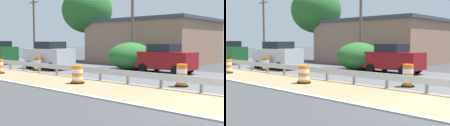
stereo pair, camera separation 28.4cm
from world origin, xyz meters
The scene contains 14 objects.
ground_plane centered at (0.00, 0.00, 0.00)m, with size 160.00×160.00×0.00m, color #3D3D3F.
median_dirt_strip centered at (0.74, 0.00, 0.00)m, with size 3.89×120.00×0.01m, color #8E7A56.
curb_near_edge centered at (-1.30, 0.00, 0.00)m, with size 0.20×120.00×0.11m, color #ADADA8.
traffic_barrel_nearest centered at (3.53, 2.82, 0.51)m, with size 0.64×0.64×1.12m.
traffic_barrel_close centered at (0.86, 7.49, 0.43)m, with size 0.74×0.74×0.96m.
traffic_barrel_mid centered at (3.26, 14.67, 0.46)m, with size 0.70×0.70×1.02m.
traffic_barrel_far centered at (0.37, 14.98, 0.44)m, with size 0.64×0.64×0.98m.
car_mid_far_lane centered at (8.25, 6.53, 1.02)m, with size 2.15×4.11×2.05m.
car_distant_b centered at (4.61, 15.09, 1.10)m, with size 2.23×4.33×2.21m.
roadside_shop_near centered at (15.89, 12.52, 2.22)m, with size 9.35×11.66×4.41m.
utility_pole_near centered at (10.14, 10.89, 3.88)m, with size 0.24×1.80×7.45m.
utility_pole_mid centered at (11.02, 26.91, 3.92)m, with size 0.24×1.80×7.54m.
bush_roadside centered at (8.33, 9.69, 1.07)m, with size 3.41×3.41×2.15m, color #286028.
tree_roadside centered at (12.56, 18.95, 5.61)m, with size 5.51×5.51×8.10m.
Camera 1 is at (-9.06, -3.67, 2.23)m, focal length 45.18 mm.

